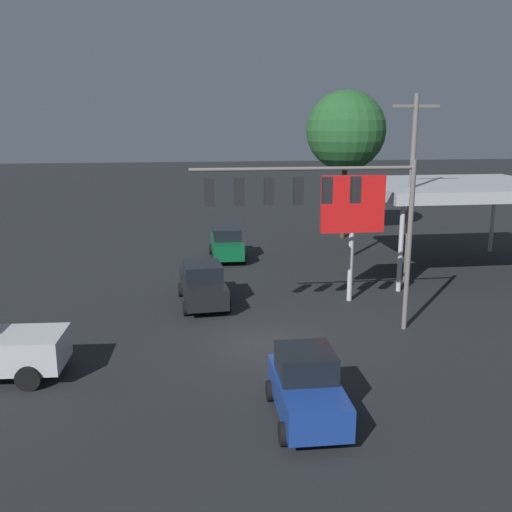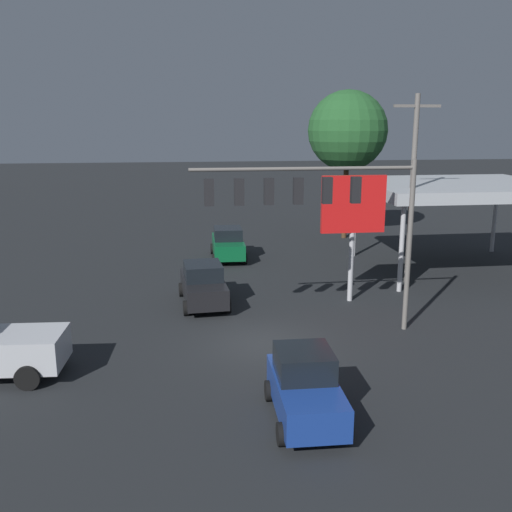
{
  "view_description": "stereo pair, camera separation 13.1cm",
  "coord_description": "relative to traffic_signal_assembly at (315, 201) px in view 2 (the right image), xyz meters",
  "views": [
    {
      "loc": [
        3.07,
        20.12,
        8.23
      ],
      "look_at": [
        0.0,
        -2.0,
        2.94
      ],
      "focal_mm": 40.0,
      "sensor_mm": 36.0,
      "label": 1
    },
    {
      "loc": [
        2.94,
        20.14,
        8.23
      ],
      "look_at": [
        0.0,
        -2.0,
        2.94
      ],
      "focal_mm": 40.0,
      "sensor_mm": 36.0,
      "label": 2
    }
  ],
  "objects": [
    {
      "name": "hatchback_crossing",
      "position": [
        1.72,
        6.5,
        -4.35
      ],
      "size": [
        2.03,
        3.84,
        1.97
      ],
      "rotation": [
        0.0,
        0.0,
        1.55
      ],
      "color": "navy",
      "rests_on": "ground"
    },
    {
      "name": "utility_pole",
      "position": [
        -6.62,
        -6.66,
        -0.24
      ],
      "size": [
        2.4,
        0.26,
        9.56
      ],
      "color": "slate",
      "rests_on": "ground"
    },
    {
      "name": "ground_plane",
      "position": [
        2.09,
        0.78,
        -5.3
      ],
      "size": [
        200.0,
        200.0,
        0.0
      ],
      "primitive_type": "plane",
      "color": "black"
    },
    {
      "name": "sedan_waiting",
      "position": [
        2.24,
        -13.03,
        -4.35
      ],
      "size": [
        2.14,
        4.44,
        1.93
      ],
      "rotation": [
        0.0,
        0.0,
        1.55
      ],
      "color": "#0C592D",
      "rests_on": "ground"
    },
    {
      "name": "price_sign",
      "position": [
        -2.72,
        -3.91,
        -0.97
      ],
      "size": [
        2.96,
        0.27,
        5.87
      ],
      "color": "#B7B7BC",
      "rests_on": "ground"
    },
    {
      "name": "sedan_far",
      "position": [
        4.12,
        -4.29,
        -4.35
      ],
      "size": [
        2.28,
        4.51,
        1.93
      ],
      "rotation": [
        0.0,
        0.0,
        1.63
      ],
      "color": "black",
      "rests_on": "ground"
    },
    {
      "name": "street_tree",
      "position": [
        -6.62,
        -18.38,
        2.28
      ],
      "size": [
        5.53,
        5.53,
        10.37
      ],
      "color": "#4C331E",
      "rests_on": "ground"
    },
    {
      "name": "traffic_signal_assembly",
      "position": [
        0.0,
        0.0,
        0.0
      ],
      "size": [
        8.65,
        0.43,
        6.81
      ],
      "color": "slate",
      "rests_on": "ground"
    },
    {
      "name": "gas_station_canopy",
      "position": [
        -10.22,
        -8.91,
        -0.7
      ],
      "size": [
        10.44,
        8.91,
        4.94
      ],
      "color": "#B2B7BC",
      "rests_on": "ground"
    }
  ]
}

